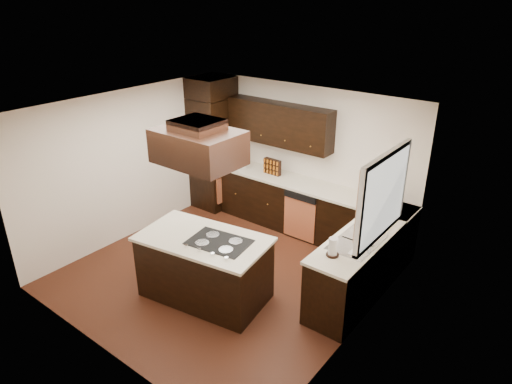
% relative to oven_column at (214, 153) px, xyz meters
% --- Properties ---
extents(floor, '(4.20, 4.20, 0.02)m').
position_rel_oven_column_xyz_m(floor, '(1.78, -1.71, -1.07)').
color(floor, '#5D2C18').
rests_on(floor, ground).
extents(ceiling, '(4.20, 4.20, 0.02)m').
position_rel_oven_column_xyz_m(ceiling, '(1.78, -1.71, 1.45)').
color(ceiling, white).
rests_on(ceiling, ground).
extents(wall_back, '(4.20, 0.02, 2.50)m').
position_rel_oven_column_xyz_m(wall_back, '(1.78, 0.40, 0.19)').
color(wall_back, white).
rests_on(wall_back, ground).
extents(wall_front, '(4.20, 0.02, 2.50)m').
position_rel_oven_column_xyz_m(wall_front, '(1.78, -3.81, 0.19)').
color(wall_front, white).
rests_on(wall_front, ground).
extents(wall_left, '(0.02, 4.20, 2.50)m').
position_rel_oven_column_xyz_m(wall_left, '(-0.33, -1.71, 0.19)').
color(wall_left, white).
rests_on(wall_left, ground).
extents(wall_right, '(0.02, 4.20, 2.50)m').
position_rel_oven_column_xyz_m(wall_right, '(3.88, -1.71, 0.19)').
color(wall_right, white).
rests_on(wall_right, ground).
extents(oven_column, '(0.65, 0.75, 2.12)m').
position_rel_oven_column_xyz_m(oven_column, '(0.00, 0.00, 0.00)').
color(oven_column, black).
rests_on(oven_column, floor).
extents(wall_oven_face, '(0.05, 0.62, 0.78)m').
position_rel_oven_column_xyz_m(wall_oven_face, '(0.35, 0.00, 0.06)').
color(wall_oven_face, '#CB673F').
rests_on(wall_oven_face, oven_column).
extents(base_cabinets_back, '(2.93, 0.60, 0.88)m').
position_rel_oven_column_xyz_m(base_cabinets_back, '(1.81, 0.09, -0.62)').
color(base_cabinets_back, black).
rests_on(base_cabinets_back, floor).
extents(base_cabinets_right, '(0.60, 2.40, 0.88)m').
position_rel_oven_column_xyz_m(base_cabinets_right, '(3.58, -0.80, -0.62)').
color(base_cabinets_right, black).
rests_on(base_cabinets_right, floor).
extents(countertop_back, '(2.93, 0.63, 0.04)m').
position_rel_oven_column_xyz_m(countertop_back, '(1.81, 0.08, -0.16)').
color(countertop_back, beige).
rests_on(countertop_back, base_cabinets_back).
extents(countertop_right, '(0.63, 2.40, 0.04)m').
position_rel_oven_column_xyz_m(countertop_right, '(3.56, -0.80, -0.16)').
color(countertop_right, beige).
rests_on(countertop_right, base_cabinets_right).
extents(upper_cabinets, '(2.00, 0.34, 0.72)m').
position_rel_oven_column_xyz_m(upper_cabinets, '(1.34, 0.23, 0.75)').
color(upper_cabinets, black).
rests_on(upper_cabinets, wall_back).
extents(dishwasher_front, '(0.60, 0.05, 0.72)m').
position_rel_oven_column_xyz_m(dishwasher_front, '(2.10, -0.20, -0.66)').
color(dishwasher_front, '#CB673F').
rests_on(dishwasher_front, floor).
extents(window_frame, '(0.06, 1.32, 1.12)m').
position_rel_oven_column_xyz_m(window_frame, '(3.85, -1.16, 0.59)').
color(window_frame, silver).
rests_on(window_frame, wall_right).
extents(window_pane, '(0.00, 1.20, 1.00)m').
position_rel_oven_column_xyz_m(window_pane, '(3.87, -1.16, 0.59)').
color(window_pane, white).
rests_on(window_pane, wall_right).
extents(curtain_left, '(0.02, 0.34, 0.90)m').
position_rel_oven_column_xyz_m(curtain_left, '(3.79, -1.57, 0.64)').
color(curtain_left, beige).
rests_on(curtain_left, wall_right).
extents(curtain_right, '(0.02, 0.34, 0.90)m').
position_rel_oven_column_xyz_m(curtain_right, '(3.79, -0.74, 0.64)').
color(curtain_right, beige).
rests_on(curtain_right, wall_right).
extents(sink_rim, '(0.52, 0.84, 0.01)m').
position_rel_oven_column_xyz_m(sink_rim, '(3.58, -1.16, -0.14)').
color(sink_rim, silver).
rests_on(sink_rim, countertop_right).
extents(island, '(1.78, 1.16, 0.88)m').
position_rel_oven_column_xyz_m(island, '(1.92, -2.30, -0.62)').
color(island, black).
rests_on(island, floor).
extents(island_top, '(1.85, 1.23, 0.04)m').
position_rel_oven_column_xyz_m(island_top, '(1.92, -2.30, -0.16)').
color(island_top, beige).
rests_on(island_top, island).
extents(cooktop, '(0.86, 0.64, 0.01)m').
position_rel_oven_column_xyz_m(cooktop, '(2.16, -2.26, -0.13)').
color(cooktop, black).
rests_on(cooktop, island_top).
extents(range_hood, '(1.05, 0.72, 0.42)m').
position_rel_oven_column_xyz_m(range_hood, '(1.88, -2.25, 1.10)').
color(range_hood, black).
rests_on(range_hood, ceiling).
extents(hood_duct, '(0.55, 0.50, 0.13)m').
position_rel_oven_column_xyz_m(hood_duct, '(1.88, -2.25, 1.38)').
color(hood_duct, black).
rests_on(hood_duct, ceiling).
extents(blender_base, '(0.15, 0.15, 0.10)m').
position_rel_oven_column_xyz_m(blender_base, '(0.73, -0.01, -0.09)').
color(blender_base, silver).
rests_on(blender_base, countertop_back).
extents(blender_pitcher, '(0.13, 0.13, 0.26)m').
position_rel_oven_column_xyz_m(blender_pitcher, '(0.73, -0.01, 0.09)').
color(blender_pitcher, silver).
rests_on(blender_pitcher, blender_base).
extents(spice_rack, '(0.34, 0.10, 0.28)m').
position_rel_oven_column_xyz_m(spice_rack, '(1.31, 0.10, -0.00)').
color(spice_rack, black).
rests_on(spice_rack, countertop_back).
extents(mixing_bowl, '(0.29, 0.29, 0.05)m').
position_rel_oven_column_xyz_m(mixing_bowl, '(0.45, 0.08, -0.11)').
color(mixing_bowl, silver).
rests_on(mixing_bowl, countertop_back).
extents(soap_bottle, '(0.12, 0.12, 0.21)m').
position_rel_oven_column_xyz_m(soap_bottle, '(3.48, -0.48, -0.03)').
color(soap_bottle, silver).
rests_on(soap_bottle, countertop_right).
extents(paper_towel, '(0.14, 0.14, 0.24)m').
position_rel_oven_column_xyz_m(paper_towel, '(3.48, -1.65, -0.02)').
color(paper_towel, silver).
rests_on(paper_towel, countertop_right).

